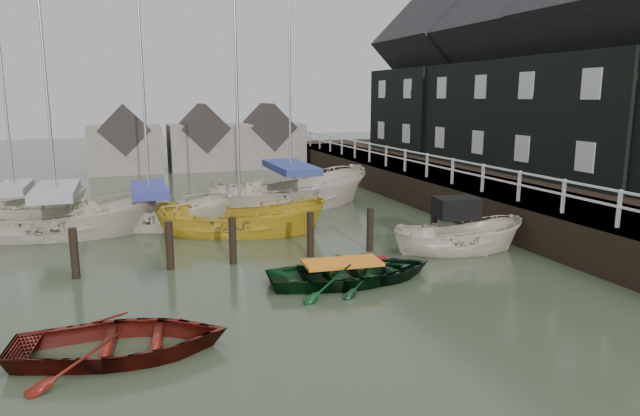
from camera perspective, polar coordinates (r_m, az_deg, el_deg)
name	(u,v)px	position (r m, az deg, el deg)	size (l,w,h in m)	color
ground	(302,291)	(14.62, -1.82, -8.33)	(120.00, 120.00, 0.00)	#2B3723
pier	(433,187)	(27.15, 11.19, 2.10)	(3.04, 32.00, 2.70)	black
land_strip	(529,195)	(30.39, 20.20, 1.21)	(14.00, 38.00, 1.50)	black
quay_houses	(557,78)	(28.98, 22.65, 11.89)	(6.52, 28.14, 10.01)	black
mooring_pilings	(236,247)	(17.02, -8.42, -3.87)	(13.72, 0.22, 1.80)	black
far_sheds	(200,141)	(39.60, -11.87, 6.53)	(14.00, 4.08, 4.39)	#665B51
rowboat_red	(123,355)	(11.89, -19.14, -13.70)	(2.87, 4.01, 0.83)	#51120B
rowboat_green	(342,283)	(15.24, 2.23, -7.52)	(2.81, 3.93, 0.81)	black
rowboat_dkgreen	(369,279)	(15.59, 4.91, -7.12)	(2.65, 3.71, 0.77)	black
motorboat	(457,249)	(18.67, 13.57, -4.00)	(4.46, 2.21, 2.55)	beige
sailboat_a	(60,234)	(22.33, -24.60, -2.34)	(7.21, 3.44, 11.64)	beige
sailboat_b	(151,225)	(22.51, -16.54, -1.67)	(6.62, 4.03, 10.59)	beige
sailboat_c	(241,232)	(20.88, -7.95, -2.43)	(6.57, 4.20, 11.31)	gold
sailboat_d	(291,206)	(25.49, -2.92, 0.23)	(8.31, 4.54, 11.59)	beige
sailboat_e	(17,218)	(25.98, -28.03, -0.86)	(5.82, 3.53, 8.91)	beige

